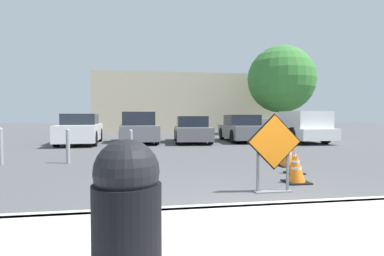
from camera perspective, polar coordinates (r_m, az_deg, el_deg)
The scene contains 20 objects.
ground_plane at distance 14.17m, azimuth -1.73°, elevation -3.30°, with size 96.00×96.00×0.00m, color #4C4C4F.
sidewalk_strip at distance 3.40m, azimuth 24.75°, elevation -20.68°, with size 28.21×2.80×0.14m.
curb_lip at distance 4.56m, azimuth 14.64°, elevation -14.54°, with size 28.21×0.20×0.14m.
road_closed_sign at distance 5.61m, azimuth 15.35°, elevation -3.92°, with size 1.02×0.20×1.43m.
traffic_cone_nearest at distance 6.62m, azimuth 19.29°, elevation -7.37°, with size 0.48×0.48×0.59m.
traffic_cone_second at distance 7.64m, azimuth 18.95°, elevation -6.07°, with size 0.39×0.39×0.60m.
traffic_cone_third at distance 8.69m, azimuth 17.72°, elevation -4.65°, with size 0.49×0.49×0.72m.
traffic_cone_fourth at distance 9.77m, azimuth 17.76°, elevation -4.27°, with size 0.45×0.45×0.59m.
traffic_cone_fifth at distance 10.89m, azimuth 17.54°, elevation -3.20°, with size 0.39×0.39×0.74m.
parked_car_nearest at distance 15.75m, azimuth -20.50°, elevation -0.33°, with size 2.00×4.28×1.49m.
parked_car_second at distance 15.87m, azimuth -10.21°, elevation -0.10°, with size 2.10×4.42×1.60m.
parked_car_third at distance 15.78m, azimuth 0.01°, elevation -0.40°, with size 2.02×4.24×1.38m.
parked_car_fourth at distance 16.61m, azimuth 9.51°, elevation -0.17°, with size 1.97×4.08×1.45m.
pickup_truck at distance 17.12m, azimuth 19.17°, elevation 0.02°, with size 2.11×5.58×1.63m.
trash_bin at distance 2.41m, azimuth -12.29°, elevation -14.78°, with size 0.53×0.53×1.07m.
bollard_nearest at distance 9.21m, azimuth -11.57°, elevation -3.13°, with size 0.12×0.12×0.98m.
bollard_second at distance 9.47m, azimuth -22.55°, elevation -3.02°, with size 0.12×0.12×1.02m.
bollard_third at distance 10.05m, azimuth -32.60°, elevation -2.78°, with size 0.12×0.12×1.06m.
building_facade_backdrop at distance 27.67m, azimuth -0.37°, elevation 4.66°, with size 16.74×5.00×5.04m.
street_tree_behind_lot at distance 23.77m, azimuth 16.64°, elevation 8.86°, with size 5.02×5.02×6.66m.
Camera 1 is at (-1.75, -4.00, 1.39)m, focal length 28.00 mm.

